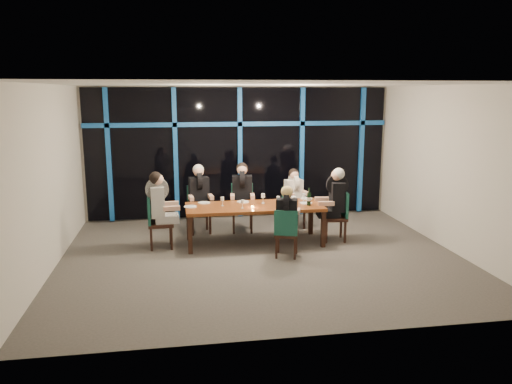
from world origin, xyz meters
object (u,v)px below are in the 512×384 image
chair_end_left (156,219)px  chair_near_mid (286,231)px  diner_end_right (335,194)px  chair_far_right (293,205)px  diner_near_mid (287,210)px  water_pitcher (294,201)px  diner_far_right (294,190)px  diner_far_left (199,189)px  diner_far_mid (242,187)px  diner_end_left (159,199)px  chair_far_mid (242,205)px  chair_end_right (339,213)px  dining_table (254,209)px  wine_bottle (309,199)px  chair_far_left (199,206)px

chair_end_left → chair_near_mid: chair_end_left is taller
chair_end_left → diner_end_right: diner_end_right is taller
chair_near_mid → diner_end_right: diner_end_right is taller
chair_far_right → chair_near_mid: 2.03m
diner_near_mid → water_pitcher: (0.28, 0.68, 0.01)m
water_pitcher → diner_end_right: bearing=2.0°
diner_far_right → diner_near_mid: diner_far_right is taller
diner_far_left → diner_near_mid: bearing=-57.1°
diner_far_mid → diner_end_left: 1.87m
diner_end_left → diner_end_right: bearing=-95.0°
chair_far_right → diner_far_mid: size_ratio=0.91×
diner_end_right → chair_near_mid: bearing=-47.0°
chair_far_mid → diner_far_mid: size_ratio=1.03×
chair_end_right → water_pitcher: size_ratio=5.29×
dining_table → wine_bottle: size_ratio=7.60×
chair_far_left → chair_end_left: (-0.85, -0.98, 0.01)m
chair_far_mid → diner_far_right: (1.12, -0.00, 0.29)m
chair_far_mid → diner_far_right: 1.15m
chair_far_mid → chair_far_right: bearing=9.9°
diner_far_left → diner_end_left: 1.18m
chair_far_left → chair_end_right: size_ratio=0.99×
dining_table → chair_end_right: bearing=-2.5°
diner_far_mid → wine_bottle: (1.14, -1.04, -0.06)m
wine_bottle → chair_end_left: bearing=176.5°
chair_end_right → chair_far_right: bearing=-142.6°
diner_end_left → wine_bottle: size_ratio=2.80×
diner_far_right → chair_far_right: bearing=90.0°
chair_end_left → dining_table: bearing=-94.0°
chair_end_left → chair_far_mid: bearing=-65.2°
diner_far_right → diner_end_right: (0.56, -1.02, 0.10)m
chair_near_mid → diner_near_mid: size_ratio=1.03×
diner_far_left → water_pitcher: (1.72, -1.09, -0.08)m
chair_far_right → diner_far_left: size_ratio=0.92×
chair_far_right → diner_far_left: bearing=170.9°
chair_near_mid → diner_end_left: diner_end_left is taller
diner_far_mid → water_pitcher: (0.84, -1.05, -0.10)m
dining_table → diner_far_left: bearing=137.6°
diner_end_left → wine_bottle: 2.81m
chair_end_right → chair_far_left: bearing=-105.5°
chair_far_left → chair_end_right: chair_end_right is taller
chair_end_right → chair_near_mid: chair_end_right is taller
dining_table → water_pitcher: (0.72, -0.17, 0.16)m
chair_end_right → diner_far_right: 1.25m
dining_table → wine_bottle: wine_bottle is taller
chair_end_left → diner_far_left: size_ratio=1.04×
chair_far_left → chair_far_right: bearing=-5.4°
diner_far_right → diner_end_left: 2.94m
diner_end_left → chair_end_left: bearing=90.0°
wine_bottle → diner_end_left: bearing=176.3°
chair_end_left → wine_bottle: wine_bottle is taller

